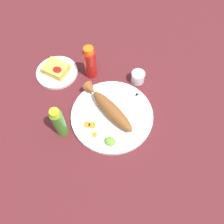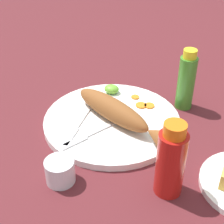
{
  "view_description": "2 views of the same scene",
  "coord_description": "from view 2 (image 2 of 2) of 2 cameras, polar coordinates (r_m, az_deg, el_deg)",
  "views": [
    {
      "loc": [
        0.21,
        -0.4,
        0.84
      ],
      "look_at": [
        0.0,
        0.0,
        0.04
      ],
      "focal_mm": 35.0,
      "sensor_mm": 36.0,
      "label": 1
    },
    {
      "loc": [
        -0.29,
        0.66,
        0.54
      ],
      "look_at": [
        0.0,
        0.0,
        0.04
      ],
      "focal_mm": 55.0,
      "sensor_mm": 36.0,
      "label": 2
    }
  ],
  "objects": [
    {
      "name": "hot_sauce_bottle_red",
      "position": [
        0.68,
        9.75,
        -8.06
      ],
      "size": [
        0.06,
        0.06,
        0.17
      ],
      "color": "#B21914",
      "rests_on": "ground_plane"
    },
    {
      "name": "lime_wedge_main",
      "position": [
        0.99,
        -0.05,
        3.84
      ],
      "size": [
        0.04,
        0.04,
        0.02
      ],
      "primitive_type": "ellipsoid",
      "color": "#6BB233",
      "rests_on": "main_plate"
    },
    {
      "name": "main_plate",
      "position": [
        0.89,
        -0.0,
        -1.53
      ],
      "size": [
        0.35,
        0.35,
        0.02
      ],
      "primitive_type": "cylinder",
      "color": "white",
      "rests_on": "ground_plane"
    },
    {
      "name": "salt_cup",
      "position": [
        0.74,
        -8.61,
        -9.88
      ],
      "size": [
        0.06,
        0.06,
        0.05
      ],
      "color": "silver",
      "rests_on": "ground_plane"
    },
    {
      "name": "fried_fish",
      "position": [
        0.86,
        1.0,
        -0.11
      ],
      "size": [
        0.29,
        0.16,
        0.06
      ],
      "rotation": [
        0.0,
        0.0,
        -0.39
      ],
      "color": "brown",
      "rests_on": "main_plate"
    },
    {
      "name": "carrot_slice_far",
      "position": [
        0.97,
        3.87,
        2.49
      ],
      "size": [
        0.02,
        0.02,
        0.0
      ],
      "primitive_type": "cylinder",
      "color": "orange",
      "rests_on": "main_plate"
    },
    {
      "name": "hot_sauce_bottle_green",
      "position": [
        0.95,
        12.25,
        5.08
      ],
      "size": [
        0.05,
        0.05,
        0.17
      ],
      "color": "#3D8428",
      "rests_on": "ground_plane"
    },
    {
      "name": "fork_far",
      "position": [
        0.86,
        -5.78,
        -2.31
      ],
      "size": [
        0.03,
        0.19,
        0.0
      ],
      "rotation": [
        0.0,
        0.0,
        7.96
      ],
      "color": "silver",
      "rests_on": "main_plate"
    },
    {
      "name": "carrot_slice_mid",
      "position": [
        0.94,
        6.22,
        1.06
      ],
      "size": [
        0.03,
        0.03,
        0.0
      ],
      "primitive_type": "cylinder",
      "color": "orange",
      "rests_on": "main_plate"
    },
    {
      "name": "ground_plane",
      "position": [
        0.9,
        -0.0,
        -1.99
      ],
      "size": [
        4.0,
        4.0,
        0.0
      ],
      "primitive_type": "plane",
      "color": "#561E23"
    },
    {
      "name": "carrot_slice_near",
      "position": [
        0.94,
        4.86,
        1.12
      ],
      "size": [
        0.03,
        0.03,
        0.0
      ],
      "primitive_type": "cylinder",
      "color": "orange",
      "rests_on": "main_plate"
    },
    {
      "name": "fork_near",
      "position": [
        0.83,
        -3.81,
        -3.87
      ],
      "size": [
        0.1,
        0.17,
        0.0
      ],
      "rotation": [
        0.0,
        0.0,
        7.37
      ],
      "color": "silver",
      "rests_on": "main_plate"
    }
  ]
}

